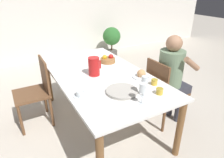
# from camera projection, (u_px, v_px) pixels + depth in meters

# --- Properties ---
(ground_plane) EXTENTS (20.00, 20.00, 0.00)m
(ground_plane) POSITION_uv_depth(u_px,v_px,m) (102.00, 122.00, 2.74)
(ground_plane) COLOR beige
(wall_back) EXTENTS (10.00, 0.06, 2.60)m
(wall_back) POSITION_uv_depth(u_px,v_px,m) (43.00, 4.00, 4.44)
(wall_back) COLOR silver
(wall_back) RESTS_ON ground_plane
(dining_table) EXTENTS (1.04, 1.94, 0.72)m
(dining_table) POSITION_uv_depth(u_px,v_px,m) (101.00, 80.00, 2.46)
(dining_table) COLOR white
(dining_table) RESTS_ON ground_plane
(chair_person_side) EXTENTS (0.42, 0.42, 0.88)m
(chair_person_side) POSITION_uv_depth(u_px,v_px,m) (163.00, 90.00, 2.56)
(chair_person_side) COLOR brown
(chair_person_side) RESTS_ON ground_plane
(chair_opposite) EXTENTS (0.42, 0.42, 0.88)m
(chair_opposite) POSITION_uv_depth(u_px,v_px,m) (36.00, 90.00, 2.55)
(chair_opposite) COLOR brown
(chair_opposite) RESTS_ON ground_plane
(person_seated) EXTENTS (0.39, 0.41, 1.19)m
(person_seated) POSITION_uv_depth(u_px,v_px,m) (172.00, 74.00, 2.47)
(person_seated) COLOR #33333D
(person_seated) RESTS_ON ground_plane
(red_pitcher) EXTENTS (0.16, 0.13, 0.22)m
(red_pitcher) POSITION_uv_depth(u_px,v_px,m) (94.00, 66.00, 2.35)
(red_pitcher) COLOR red
(red_pitcher) RESTS_ON dining_table
(wine_glass_water) EXTENTS (0.06, 0.06, 0.21)m
(wine_glass_water) POSITION_uv_depth(u_px,v_px,m) (145.00, 82.00, 1.87)
(wine_glass_water) COLOR white
(wine_glass_water) RESTS_ON dining_table
(wine_glass_juice) EXTENTS (0.06, 0.06, 0.20)m
(wine_glass_juice) POSITION_uv_depth(u_px,v_px,m) (143.00, 89.00, 1.76)
(wine_glass_juice) COLOR white
(wine_glass_juice) RESTS_ON dining_table
(teacup_near_person) EXTENTS (0.13, 0.13, 0.06)m
(teacup_near_person) POSITION_uv_depth(u_px,v_px,m) (80.00, 94.00, 1.93)
(teacup_near_person) COLOR silver
(teacup_near_person) RESTS_ON dining_table
(serving_tray) EXTENTS (0.32, 0.32, 0.03)m
(serving_tray) POSITION_uv_depth(u_px,v_px,m) (122.00, 91.00, 2.00)
(serving_tray) COLOR #B7B2A8
(serving_tray) RESTS_ON dining_table
(bread_plate) EXTENTS (0.22, 0.22, 0.10)m
(bread_plate) POSITION_uv_depth(u_px,v_px,m) (141.00, 75.00, 2.33)
(bread_plate) COLOR silver
(bread_plate) RESTS_ON dining_table
(jam_jar_amber) EXTENTS (0.07, 0.07, 0.06)m
(jam_jar_amber) POSITION_uv_depth(u_px,v_px,m) (160.00, 91.00, 1.96)
(jam_jar_amber) COLOR gold
(jam_jar_amber) RESTS_ON dining_table
(jam_jar_red) EXTENTS (0.07, 0.07, 0.06)m
(jam_jar_red) POSITION_uv_depth(u_px,v_px,m) (154.00, 82.00, 2.15)
(jam_jar_red) COLOR gold
(jam_jar_red) RESTS_ON dining_table
(fruit_bowl) EXTENTS (0.21, 0.21, 0.11)m
(fruit_bowl) POSITION_uv_depth(u_px,v_px,m) (108.00, 60.00, 2.76)
(fruit_bowl) COLOR #9E6B3D
(fruit_bowl) RESTS_ON dining_table
(potted_plant) EXTENTS (0.45, 0.45, 0.74)m
(potted_plant) POSITION_uv_depth(u_px,v_px,m) (112.00, 38.00, 5.08)
(potted_plant) COLOR #4C4742
(potted_plant) RESTS_ON ground_plane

